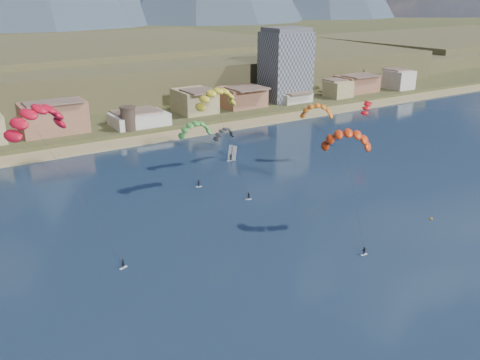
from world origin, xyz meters
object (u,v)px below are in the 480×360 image
(apartment_tower, at_px, (286,65))
(kitesurfer_green, at_px, (195,127))
(buoy, at_px, (431,219))
(windsurfer, at_px, (232,156))
(kitesurfer_yellow, at_px, (217,95))
(kitesurfer_orange, at_px, (347,136))
(watchtower, at_px, (128,118))
(kitesurfer_red, at_px, (36,115))

(apartment_tower, relative_size, kitesurfer_green, 1.73)
(kitesurfer_green, xyz_separation_m, buoy, (28.25, -60.20, -12.10))
(windsurfer, bearing_deg, apartment_tower, 42.11)
(kitesurfer_yellow, height_order, kitesurfer_orange, kitesurfer_yellow)
(kitesurfer_yellow, bearing_deg, windsurfer, 50.33)
(kitesurfer_green, relative_size, buoy, 30.80)
(watchtower, bearing_deg, kitesurfer_yellow, -89.37)
(kitesurfer_green, distance_m, buoy, 67.59)
(windsurfer, bearing_deg, kitesurfer_green, -179.59)
(kitesurfer_green, bearing_deg, watchtower, 95.38)
(kitesurfer_yellow, bearing_deg, kitesurfer_green, 79.61)
(watchtower, bearing_deg, apartment_tower, 9.93)
(apartment_tower, height_order, kitesurfer_green, apartment_tower)
(watchtower, distance_m, windsurfer, 46.79)
(kitesurfer_red, bearing_deg, kitesurfer_orange, -24.18)
(kitesurfer_orange, xyz_separation_m, kitesurfer_green, (-7.61, 52.63, -8.46))
(kitesurfer_orange, height_order, buoy, kitesurfer_orange)
(kitesurfer_red, xyz_separation_m, buoy, (75.13, -32.03, -26.98))
(kitesurfer_yellow, height_order, buoy, kitesurfer_yellow)
(kitesurfer_orange, relative_size, windsurfer, 5.28)
(kitesurfer_red, bearing_deg, apartment_tower, 34.96)
(kitesurfer_red, distance_m, windsurfer, 70.29)
(kitesurfer_orange, relative_size, buoy, 40.41)
(apartment_tower, distance_m, windsurfer, 87.44)
(kitesurfer_green, bearing_deg, kitesurfer_yellow, -100.39)
(kitesurfer_red, relative_size, buoy, 53.71)
(apartment_tower, bearing_deg, windsurfer, -137.89)
(watchtower, height_order, kitesurfer_green, kitesurfer_green)
(watchtower, height_order, windsurfer, watchtower)
(watchtower, distance_m, kitesurfer_yellow, 65.02)
(kitesurfer_yellow, distance_m, windsurfer, 33.70)
(kitesurfer_red, relative_size, windsurfer, 7.02)
(kitesurfer_green, bearing_deg, buoy, -64.86)
(kitesurfer_yellow, height_order, windsurfer, kitesurfer_yellow)
(kitesurfer_red, xyz_separation_m, kitesurfer_green, (46.88, 28.17, -14.88))
(watchtower, xyz_separation_m, kitesurfer_orange, (11.73, -96.31, 14.29))
(watchtower, relative_size, kitesurfer_yellow, 0.31)
(watchtower, distance_m, kitesurfer_orange, 98.06)
(kitesurfer_orange, relative_size, kitesurfer_green, 1.31)
(kitesurfer_orange, bearing_deg, watchtower, 96.94)
(watchtower, height_order, kitesurfer_orange, kitesurfer_orange)
(kitesurfer_orange, bearing_deg, buoy, -20.14)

